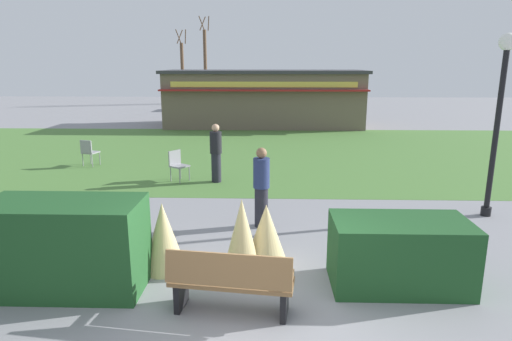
% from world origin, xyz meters
% --- Properties ---
extents(ground_plane, '(80.00, 80.00, 0.00)m').
position_xyz_m(ground_plane, '(0.00, 0.00, 0.00)').
color(ground_plane, gray).
extents(lawn_patch, '(36.00, 12.00, 0.01)m').
position_xyz_m(lawn_patch, '(0.00, 11.57, 0.00)').
color(lawn_patch, '#4C7A38').
rests_on(lawn_patch, ground_plane).
extents(park_bench, '(1.75, 0.74, 0.95)m').
position_xyz_m(park_bench, '(-0.41, 0.25, 0.48)').
color(park_bench, olive).
rests_on(park_bench, ground_plane).
extents(hedge_left, '(2.32, 1.10, 1.39)m').
position_xyz_m(hedge_left, '(-2.95, 0.88, 0.69)').
color(hedge_left, '#1E4C23').
rests_on(hedge_left, ground_plane).
extents(hedge_right, '(2.06, 1.10, 1.06)m').
position_xyz_m(hedge_right, '(2.10, 1.14, 0.53)').
color(hedge_right, '#1E4C23').
rests_on(hedge_right, ground_plane).
extents(ornamental_grass_behind_left, '(0.75, 0.75, 1.07)m').
position_xyz_m(ornamental_grass_behind_left, '(0.06, 1.84, 0.53)').
color(ornamental_grass_behind_left, '#D1BC7F').
rests_on(ornamental_grass_behind_left, ground_plane).
extents(ornamental_grass_behind_right, '(0.72, 0.72, 1.17)m').
position_xyz_m(ornamental_grass_behind_right, '(-1.63, 1.55, 0.58)').
color(ornamental_grass_behind_right, '#D1BC7F').
rests_on(ornamental_grass_behind_right, ground_plane).
extents(ornamental_grass_behind_center, '(0.63, 0.63, 1.23)m').
position_xyz_m(ornamental_grass_behind_center, '(-0.34, 1.60, 0.62)').
color(ornamental_grass_behind_center, '#D1BC7F').
rests_on(ornamental_grass_behind_center, ground_plane).
extents(lamppost_mid, '(0.36, 0.36, 3.97)m').
position_xyz_m(lamppost_mid, '(5.01, 4.47, 2.51)').
color(lamppost_mid, black).
rests_on(lamppost_mid, ground_plane).
extents(food_kiosk, '(10.68, 4.32, 2.98)m').
position_xyz_m(food_kiosk, '(-0.22, 19.13, 1.50)').
color(food_kiosk, '#6B5B4C').
rests_on(food_kiosk, ground_plane).
extents(cafe_chair_west, '(0.55, 0.55, 0.89)m').
position_xyz_m(cafe_chair_west, '(-5.90, 9.05, 0.53)').
color(cafe_chair_west, gray).
rests_on(cafe_chair_west, ground_plane).
extents(cafe_chair_east, '(0.61, 0.61, 0.89)m').
position_xyz_m(cafe_chair_east, '(-2.57, 7.27, 0.53)').
color(cafe_chair_east, gray).
rests_on(cafe_chair_east, ground_plane).
extents(person_strolling, '(0.34, 0.34, 1.69)m').
position_xyz_m(person_strolling, '(-1.43, 7.17, 0.86)').
color(person_strolling, '#23232D').
rests_on(person_strolling, ground_plane).
extents(person_standing, '(0.34, 0.34, 1.69)m').
position_xyz_m(person_standing, '(-0.06, 3.63, 0.86)').
color(person_standing, '#23232D').
rests_on(person_standing, ground_plane).
extents(parked_car_west_slot, '(4.32, 2.30, 1.20)m').
position_xyz_m(parked_car_west_slot, '(-4.47, 27.05, 0.64)').
color(parked_car_west_slot, navy).
rests_on(parked_car_west_slot, ground_plane).
extents(tree_left_bg, '(0.91, 0.96, 6.03)m').
position_xyz_m(tree_left_bg, '(-7.26, 32.61, 2.65)').
color(tree_left_bg, brown).
rests_on(tree_left_bg, ground_plane).
extents(tree_right_bg, '(0.91, 0.96, 7.05)m').
position_xyz_m(tree_right_bg, '(-5.29, 32.43, 3.16)').
color(tree_right_bg, brown).
rests_on(tree_right_bg, ground_plane).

